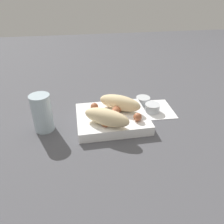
{
  "coord_description": "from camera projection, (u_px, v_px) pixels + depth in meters",
  "views": [
    {
      "loc": [
        -0.11,
        -0.62,
        0.41
      ],
      "look_at": [
        0.0,
        0.0,
        0.04
      ],
      "focal_mm": 35.0,
      "sensor_mm": 36.0,
      "label": 1
    }
  ],
  "objects": [
    {
      "name": "ground_plane",
      "position": [
        112.0,
        122.0,
        0.75
      ],
      "size": [
        3.0,
        3.0,
        0.0
      ],
      "primitive_type": "plane",
      "color": "#4C4C51"
    },
    {
      "name": "bread_roll",
      "position": [
        114.0,
        110.0,
        0.71
      ],
      "size": [
        0.21,
        0.21,
        0.05
      ],
      "color": "beige",
      "rests_on": "food_tray"
    },
    {
      "name": "napkin",
      "position": [
        153.0,
        109.0,
        0.82
      ],
      "size": [
        0.15,
        0.15,
        0.0
      ],
      "color": "white",
      "rests_on": "ground_plane"
    },
    {
      "name": "pickled_veggies",
      "position": [
        124.0,
        106.0,
        0.78
      ],
      "size": [
        0.07,
        0.07,
        0.0
      ],
      "color": "#F99E4C",
      "rests_on": "food_tray"
    },
    {
      "name": "condiment_cup_near",
      "position": [
        152.0,
        108.0,
        0.81
      ],
      "size": [
        0.05,
        0.05,
        0.03
      ],
      "color": "silver",
      "rests_on": "ground_plane"
    },
    {
      "name": "condiment_cup_far",
      "position": [
        143.0,
        101.0,
        0.85
      ],
      "size": [
        0.05,
        0.05,
        0.03
      ],
      "color": "silver",
      "rests_on": "ground_plane"
    },
    {
      "name": "drink_glass",
      "position": [
        42.0,
        113.0,
        0.69
      ],
      "size": [
        0.06,
        0.06,
        0.12
      ],
      "color": "silver",
      "rests_on": "ground_plane"
    },
    {
      "name": "sausage",
      "position": [
        115.0,
        112.0,
        0.72
      ],
      "size": [
        0.16,
        0.14,
        0.03
      ],
      "color": "#9E5638",
      "rests_on": "food_tray"
    },
    {
      "name": "food_tray",
      "position": [
        112.0,
        119.0,
        0.74
      ],
      "size": [
        0.24,
        0.2,
        0.03
      ],
      "color": "white",
      "rests_on": "ground_plane"
    }
  ]
}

